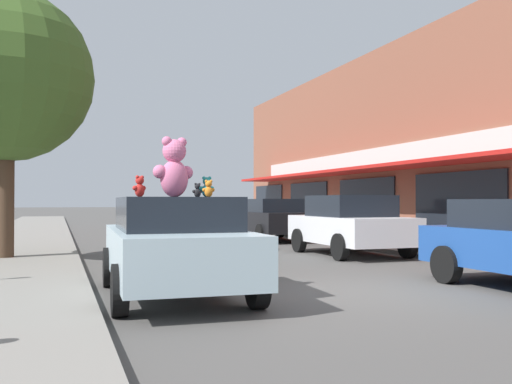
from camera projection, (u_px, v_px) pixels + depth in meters
name	position (u px, v px, depth m)	size (l,w,h in m)	color
ground_plane	(358.00, 292.00, 9.21)	(260.00, 260.00, 0.00)	#514F4C
plush_art_car	(175.00, 244.00, 8.74)	(2.14, 4.30, 1.52)	#ADC6D1
teddy_bear_giant	(174.00, 168.00, 8.76)	(0.71, 0.49, 0.93)	pink
teddy_bear_black	(197.00, 190.00, 9.59)	(0.19, 0.12, 0.25)	black
teddy_bear_teal	(207.00, 187.00, 8.94)	(0.24, 0.15, 0.33)	teal
teddy_bear_red	(140.00, 187.00, 8.46)	(0.24, 0.20, 0.32)	red
teddy_bear_orange	(209.00, 189.00, 8.50)	(0.19, 0.12, 0.26)	orange
teddy_bear_blue	(208.00, 190.00, 9.33)	(0.17, 0.19, 0.26)	blue
parked_car_far_center	(350.00, 224.00, 15.47)	(2.13, 4.06, 1.62)	silver
parked_car_far_right	(271.00, 218.00, 21.22)	(1.97, 4.35, 1.54)	black
street_tree	(6.00, 76.00, 13.69)	(4.15, 4.15, 6.44)	#473323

